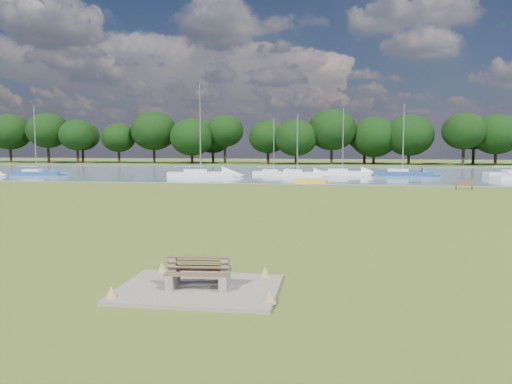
# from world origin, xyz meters

# --- Properties ---
(ground) EXTENTS (220.00, 220.00, 0.00)m
(ground) POSITION_xyz_m (0.00, 0.00, 0.00)
(ground) COLOR brown
(river) EXTENTS (220.00, 40.00, 0.10)m
(river) POSITION_xyz_m (0.00, 42.00, 0.00)
(river) COLOR slate
(river) RESTS_ON ground
(far_bank) EXTENTS (220.00, 20.00, 0.40)m
(far_bank) POSITION_xyz_m (0.00, 72.00, 0.00)
(far_bank) COLOR #4C6626
(far_bank) RESTS_ON ground
(concrete_pad) EXTENTS (4.20, 3.20, 0.10)m
(concrete_pad) POSITION_xyz_m (0.00, -14.00, 0.05)
(concrete_pad) COLOR gray
(concrete_pad) RESTS_ON ground
(bench_pair) EXTENTS (1.74, 1.11, 0.90)m
(bench_pair) POSITION_xyz_m (-0.00, -14.00, 0.47)
(bench_pair) COLOR gray
(bench_pair) RESTS_ON concrete_pad
(riverbank_bench) EXTENTS (1.52, 0.59, 0.91)m
(riverbank_bench) POSITION_xyz_m (14.79, 17.97, 0.46)
(riverbank_bench) COLOR brown
(riverbank_bench) RESTS_ON ground
(kayak) EXTENTS (3.33, 1.14, 0.33)m
(kayak) POSITION_xyz_m (1.32, 24.80, 0.21)
(kayak) COLOR #FEB113
(kayak) RESTS_ON river
(tree_line) EXTENTS (131.44, 8.38, 10.14)m
(tree_line) POSITION_xyz_m (-4.55, 68.00, 6.03)
(tree_line) COLOR black
(tree_line) RESTS_ON far_bank
(sailboat_0) EXTENTS (6.19, 2.63, 8.59)m
(sailboat_0) POSITION_xyz_m (-32.84, 30.78, 0.53)
(sailboat_0) COLOR navy
(sailboat_0) RESTS_ON river
(sailboat_5) EXTENTS (8.04, 3.81, 11.10)m
(sailboat_5) POSITION_xyz_m (-11.91, 31.12, 0.59)
(sailboat_5) COLOR silver
(sailboat_5) RESTS_ON river
(sailboat_6) EXTENTS (6.36, 2.10, 7.47)m
(sailboat_6) POSITION_xyz_m (-0.61, 34.25, 0.52)
(sailboat_6) COLOR silver
(sailboat_6) RESTS_ON river
(sailboat_7) EXTENTS (7.09, 2.35, 8.38)m
(sailboat_7) POSITION_xyz_m (4.91, 36.87, 0.52)
(sailboat_7) COLOR silver
(sailboat_7) RESTS_ON river
(sailboat_8) EXTENTS (7.04, 2.21, 8.77)m
(sailboat_8) POSITION_xyz_m (12.15, 36.50, 0.56)
(sailboat_8) COLOR navy
(sailboat_8) RESTS_ON river
(sailboat_9) EXTENTS (5.32, 1.81, 7.06)m
(sailboat_9) POSITION_xyz_m (-3.72, 36.44, 0.47)
(sailboat_9) COLOR silver
(sailboat_9) RESTS_ON river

